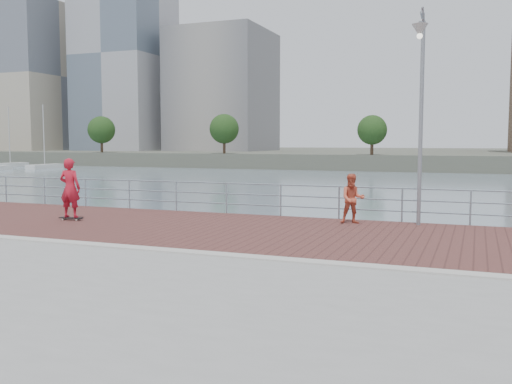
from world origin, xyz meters
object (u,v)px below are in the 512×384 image
(skateboarder, at_px, (70,188))
(bystander, at_px, (352,199))
(guardrail, at_px, (309,198))
(street_lamp, at_px, (421,79))

(skateboarder, height_order, bystander, skateboarder)
(guardrail, height_order, street_lamp, street_lamp)
(street_lamp, bearing_deg, guardrail, 165.28)
(guardrail, relative_size, street_lamp, 6.26)
(skateboarder, xyz_separation_m, bystander, (8.76, 2.60, -0.27))
(guardrail, xyz_separation_m, skateboarder, (-7.10, -3.53, 0.39))
(skateboarder, bearing_deg, bystander, -171.53)
(guardrail, xyz_separation_m, street_lamp, (3.64, -0.96, 3.74))
(guardrail, height_order, skateboarder, skateboarder)
(skateboarder, relative_size, bystander, 1.24)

